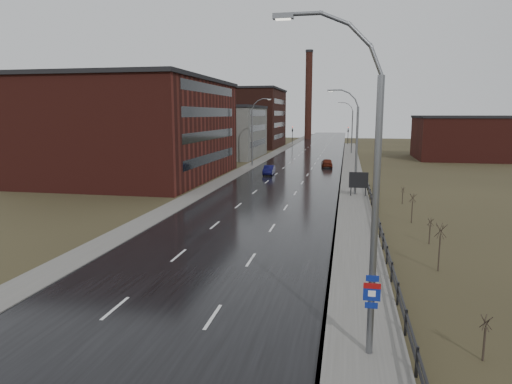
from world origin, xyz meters
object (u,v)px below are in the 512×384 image
at_px(streetlight_main, 366,193).
at_px(car_far, 327,163).
at_px(car_near, 269,170).
at_px(billboard, 359,181).

distance_m(streetlight_main, car_far, 60.74).
xyz_separation_m(streetlight_main, car_near, (-11.73, 49.29, -5.39)).
bearing_deg(car_far, streetlight_main, 87.99).
bearing_deg(billboard, car_near, 127.13).
xyz_separation_m(billboard, car_near, (-12.36, 16.32, -1.13)).
relative_size(streetlight_main, car_far, 2.80).
xyz_separation_m(streetlight_main, car_far, (-3.84, 60.39, -5.32)).
relative_size(streetlight_main, billboard, 4.46).
bearing_deg(streetlight_main, car_far, 93.64).
distance_m(streetlight_main, billboard, 33.25).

